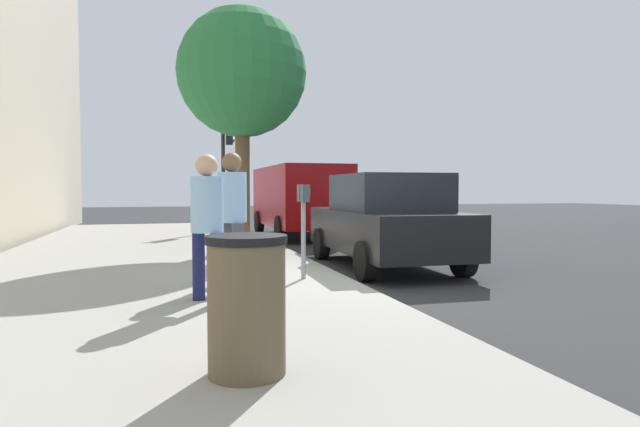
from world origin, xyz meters
The scene contains 10 objects.
ground_plane centered at (0.00, 0.00, 0.00)m, with size 80.00×80.00×0.00m, color #2B2B2D.
sidewalk_slab centered at (0.00, 3.00, 0.07)m, with size 28.00×6.00×0.15m, color gray.
parking_meter centered at (-0.09, 0.69, 1.17)m, with size 0.36×0.12×1.41m.
pedestrian_at_meter centered at (-0.32, 1.77, 1.26)m, with size 0.54×0.40×1.85m.
pedestrian_bystander centered at (-1.41, 2.20, 1.18)m, with size 0.48×0.38×1.75m.
parked_sedan_near centered at (1.57, -1.35, 0.89)m, with size 4.46×2.09×1.77m.
parked_van_far centered at (8.41, -1.35, 1.26)m, with size 5.21×2.14×2.18m.
street_tree centered at (4.11, 1.00, 4.03)m, with size 2.84×2.84×5.33m.
traffic_signal centered at (9.57, 0.75, 2.58)m, with size 0.24×0.44×3.60m.
trash_bin centered at (-4.00, 2.12, 0.66)m, with size 0.59×0.59×1.01m.
Camera 1 is at (-7.82, 2.68, 1.49)m, focal length 30.10 mm.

